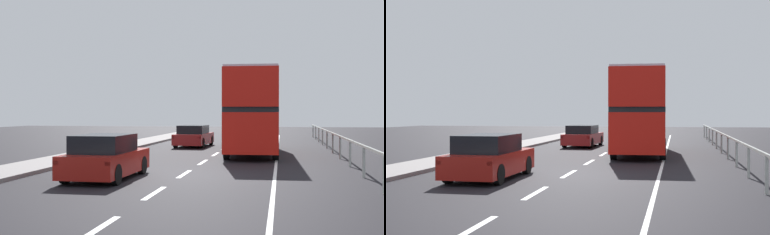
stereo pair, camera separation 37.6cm
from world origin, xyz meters
TOP-DOWN VIEW (x-y plane):
  - ground_plane at (0.00, 0.00)m, footprint 74.68×120.00m
  - near_sidewalk_kerb at (-6.25, 0.00)m, footprint 2.20×80.00m
  - lane_paint_markings at (1.82, 8.98)m, footprint 3.31×46.00m
  - bridge_side_railing at (6.12, 9.00)m, footprint 0.10×42.00m
  - double_decker_bus_red at (1.88, 9.89)m, footprint 2.83×10.65m
  - hatchback_car_near at (-2.31, -1.51)m, footprint 1.87×4.24m
  - sedan_car_ahead at (-2.12, 14.67)m, footprint 2.02×4.53m

SIDE VIEW (x-z plane):
  - ground_plane at x=0.00m, z-range -0.10..0.00m
  - lane_paint_markings at x=1.82m, z-range 0.00..0.01m
  - near_sidewalk_kerb at x=-6.25m, z-range 0.00..0.14m
  - sedan_car_ahead at x=-2.12m, z-range -0.02..1.34m
  - hatchback_car_near at x=-2.31m, z-range -0.03..1.43m
  - bridge_side_railing at x=6.12m, z-range 0.34..1.43m
  - double_decker_bus_red at x=1.88m, z-range 0.15..4.45m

